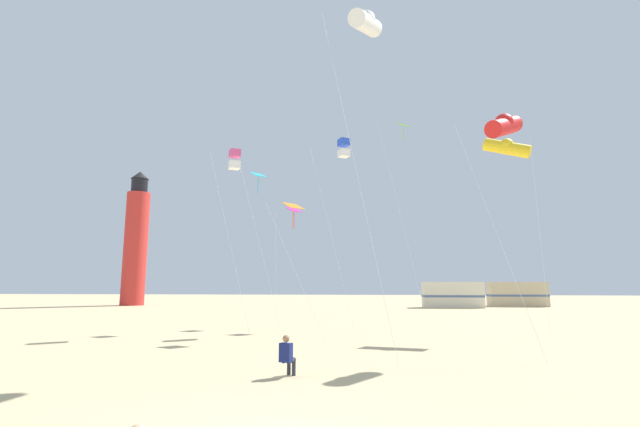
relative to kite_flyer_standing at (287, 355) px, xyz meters
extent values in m
cube|color=navy|center=(-0.03, -0.08, 0.07)|extent=(0.39, 0.31, 0.52)
sphere|color=#9E704C|center=(-0.03, -0.08, 0.45)|extent=(0.20, 0.20, 0.20)
cylinder|color=#2D2D38|center=(0.11, 0.07, -0.17)|extent=(0.23, 0.38, 0.13)
cylinder|color=#2D2D38|center=(0.16, 0.22, -0.40)|extent=(0.11, 0.11, 0.42)
cylinder|color=#2D2D38|center=(-0.05, 0.12, -0.17)|extent=(0.23, 0.38, 0.13)
cylinder|color=#2D2D38|center=(0.00, 0.27, -0.40)|extent=(0.11, 0.11, 0.42)
cylinder|color=silver|center=(-5.02, 10.20, 4.26)|extent=(2.37, 0.45, 9.74)
cube|color=#E54C8C|center=(-5.24, 11.38, 9.47)|extent=(0.82, 0.82, 0.44)
cube|color=white|center=(-5.24, 11.38, 8.77)|extent=(0.82, 0.82, 0.44)
cylinder|color=silver|center=(-3.86, 12.46, 4.07)|extent=(2.35, 1.05, 9.37)
cube|color=#1EB2D1|center=(-4.38, 13.63, 8.75)|extent=(1.22, 1.22, 0.40)
cylinder|color=#1EB2D1|center=(-4.38, 13.63, 8.10)|extent=(0.04, 0.04, 1.10)
cylinder|color=silver|center=(4.59, 16.19, 6.26)|extent=(2.82, 0.89, 13.74)
cube|color=#72D12D|center=(5.03, 17.59, 13.13)|extent=(1.22, 1.22, 0.40)
cylinder|color=#72D12D|center=(5.03, 17.59, 12.48)|extent=(0.04, 0.04, 1.10)
cylinder|color=silver|center=(-3.50, 15.28, 3.10)|extent=(0.64, 2.21, 7.43)
cube|color=#D826A5|center=(-2.41, 15.59, 6.82)|extent=(1.22, 1.22, 0.40)
cylinder|color=#D826A5|center=(-2.41, 15.59, 6.17)|extent=(0.04, 0.04, 1.10)
cylinder|color=silver|center=(7.01, 3.73, 3.81)|extent=(2.23, 1.75, 8.84)
cylinder|color=red|center=(7.88, 4.83, 8.23)|extent=(2.09, 2.40, 1.48)
sphere|color=red|center=(7.88, 4.83, 8.38)|extent=(0.76, 0.76, 0.76)
cylinder|color=silver|center=(11.14, 10.70, 4.33)|extent=(1.14, 2.35, 9.89)
cylinder|color=yellow|center=(9.98, 11.27, 9.28)|extent=(2.55, 1.72, 1.48)
sphere|color=yellow|center=(9.98, 11.27, 9.43)|extent=(0.76, 0.76, 0.76)
cylinder|color=silver|center=(-1.05, 7.56, 2.64)|extent=(2.81, 0.65, 6.50)
cube|color=orange|center=(-1.37, 8.96, 5.89)|extent=(1.22, 1.22, 0.40)
cylinder|color=orange|center=(-1.37, 8.96, 5.24)|extent=(0.04, 0.04, 1.10)
cylinder|color=silver|center=(2.00, 2.16, 5.79)|extent=(2.52, 0.84, 12.80)
cylinder|color=white|center=(2.41, 3.41, 12.19)|extent=(1.45, 2.59, 1.48)
sphere|color=white|center=(2.41, 3.41, 12.34)|extent=(0.76, 0.76, 0.76)
cylinder|color=silver|center=(0.29, 12.18, 4.83)|extent=(2.69, 1.45, 10.89)
cube|color=blue|center=(1.01, 13.51, 10.63)|extent=(0.82, 0.82, 0.44)
cube|color=white|center=(1.01, 13.51, 9.93)|extent=(0.82, 0.82, 0.44)
cylinder|color=red|center=(-26.31, 39.55, 6.39)|extent=(2.80, 2.80, 14.00)
cylinder|color=black|center=(-26.31, 39.55, 14.29)|extent=(2.00, 2.00, 1.80)
cone|color=black|center=(-26.31, 39.55, 15.69)|extent=(2.20, 2.20, 1.00)
cube|color=beige|center=(11.67, 38.04, 0.79)|extent=(6.41, 2.32, 2.80)
cube|color=#4C608C|center=(11.67, 38.04, 0.65)|extent=(6.45, 2.36, 0.24)
cube|color=#C6B28C|center=(19.71, 41.67, 0.79)|extent=(6.44, 2.40, 2.80)
cube|color=#4C608C|center=(19.71, 41.67, 0.65)|extent=(6.48, 2.45, 0.24)
camera|label=1|loc=(2.27, -12.85, 1.98)|focal=24.86mm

